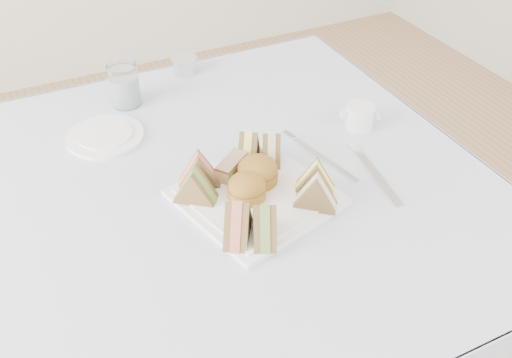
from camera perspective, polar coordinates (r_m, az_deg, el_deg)
name	(u,v)px	position (r m, az deg, el deg)	size (l,w,h in m)	color
table	(228,306)	(1.39, -2.78, -12.52)	(0.90, 0.90, 0.74)	brown
tablecloth	(223,184)	(1.12, -3.36, -0.50)	(1.02, 1.02, 0.01)	#B0BDDD
serving_plate	(256,197)	(1.08, 0.00, -1.83)	(0.26, 0.26, 0.01)	white
sandwich_fl_a	(238,219)	(0.97, -1.85, -3.97)	(0.09, 0.04, 0.08)	brown
sandwich_fl_b	(265,221)	(0.96, 0.87, -4.19)	(0.08, 0.04, 0.07)	brown
sandwich_fr_a	(316,176)	(1.07, 5.98, 0.31)	(0.08, 0.04, 0.07)	brown
sandwich_fr_b	(316,191)	(1.03, 6.01, -1.17)	(0.08, 0.04, 0.07)	brown
sandwich_bl_a	(195,185)	(1.04, -6.12, -0.57)	(0.08, 0.04, 0.07)	brown
sandwich_bl_b	(199,169)	(1.08, -5.74, 0.98)	(0.08, 0.04, 0.07)	brown
sandwich_br_a	(272,147)	(1.14, 1.57, 3.24)	(0.08, 0.04, 0.07)	brown
sandwich_br_b	(249,146)	(1.14, -0.73, 3.37)	(0.08, 0.04, 0.07)	brown
scone_left	(247,188)	(1.05, -0.92, -0.87)	(0.07, 0.07, 0.05)	#A57337
scone_right	(258,171)	(1.09, 0.15, 0.79)	(0.08, 0.08, 0.05)	#A57337
pastry_slice	(232,167)	(1.11, -2.44, 1.19)	(0.08, 0.03, 0.04)	tan
side_plate	(105,136)	(1.28, -14.83, 4.16)	(0.17, 0.17, 0.01)	white
water_glass	(124,85)	(1.37, -13.03, 9.15)	(0.07, 0.07, 0.10)	white
tea_strainer	(184,66)	(1.50, -7.19, 11.16)	(0.07, 0.07, 0.04)	silver
knife	(375,173)	(1.16, 11.77, 0.57)	(0.02, 0.21, 0.00)	silver
fork	(324,159)	(1.19, 6.85, 2.00)	(0.01, 0.19, 0.00)	silver
creamer_jug	(360,117)	(1.28, 10.31, 6.16)	(0.06, 0.06, 0.05)	white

